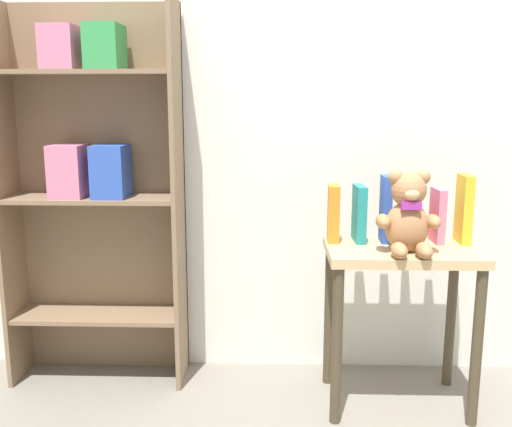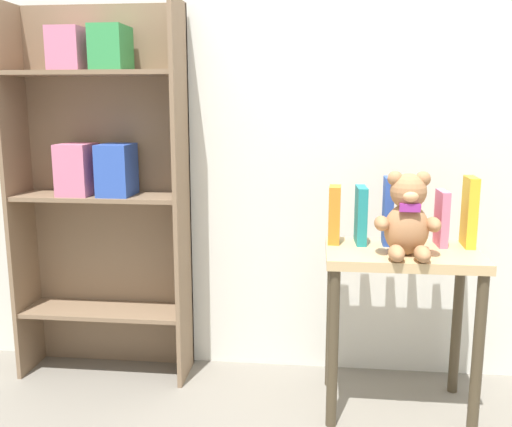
% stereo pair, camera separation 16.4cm
% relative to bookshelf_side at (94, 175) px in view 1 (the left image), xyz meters
% --- Properties ---
extents(wall_back, '(4.80, 0.06, 2.50)m').
position_rel_bookshelf_side_xyz_m(wall_back, '(0.90, 0.14, 0.37)').
color(wall_back, silver).
rests_on(wall_back, ground_plane).
extents(bookshelf_side, '(0.72, 0.25, 1.57)m').
position_rel_bookshelf_side_xyz_m(bookshelf_side, '(0.00, 0.00, 0.00)').
color(bookshelf_side, '#7F664C').
rests_on(bookshelf_side, ground_plane).
extents(display_table, '(0.56, 0.37, 0.64)m').
position_rel_bookshelf_side_xyz_m(display_table, '(1.23, -0.21, -0.37)').
color(display_table, tan).
rests_on(display_table, ground_plane).
extents(teddy_bear, '(0.23, 0.21, 0.30)m').
position_rel_bookshelf_side_xyz_m(teddy_bear, '(1.23, -0.29, -0.11)').
color(teddy_bear, '#A8754C').
rests_on(teddy_bear, display_table).
extents(book_standing_orange, '(0.05, 0.10, 0.22)m').
position_rel_bookshelf_side_xyz_m(book_standing_orange, '(0.98, -0.13, -0.13)').
color(book_standing_orange, orange).
rests_on(book_standing_orange, display_table).
extents(book_standing_teal, '(0.04, 0.13, 0.22)m').
position_rel_bookshelf_side_xyz_m(book_standing_teal, '(1.08, -0.12, -0.13)').
color(book_standing_teal, teal).
rests_on(book_standing_teal, display_table).
extents(book_standing_blue, '(0.04, 0.10, 0.26)m').
position_rel_bookshelf_side_xyz_m(book_standing_blue, '(1.18, -0.13, -0.11)').
color(book_standing_blue, '#2D51B7').
rests_on(book_standing_blue, display_table).
extents(book_standing_red, '(0.03, 0.14, 0.21)m').
position_rel_bookshelf_side_xyz_m(book_standing_red, '(1.28, -0.11, -0.14)').
color(book_standing_red, red).
rests_on(book_standing_red, display_table).
extents(book_standing_pink, '(0.04, 0.12, 0.21)m').
position_rel_bookshelf_side_xyz_m(book_standing_pink, '(1.38, -0.13, -0.14)').
color(book_standing_pink, '#D17093').
rests_on(book_standing_pink, display_table).
extents(book_standing_yellow, '(0.04, 0.13, 0.26)m').
position_rel_bookshelf_side_xyz_m(book_standing_yellow, '(1.48, -0.12, -0.11)').
color(book_standing_yellow, gold).
rests_on(book_standing_yellow, display_table).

